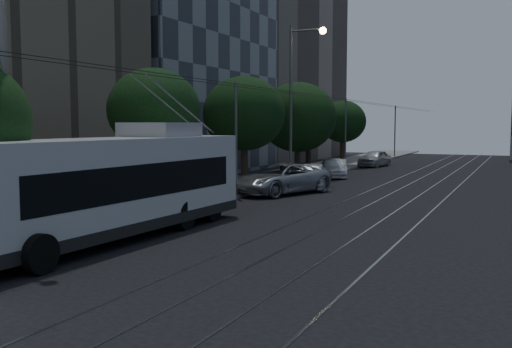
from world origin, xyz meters
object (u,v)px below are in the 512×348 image
object	(u,v)px
pickup_silver	(281,179)
streetlamp_near	(14,64)
car_white_b	(332,168)
streetlamp_far	(297,88)
car_white_c	(337,168)
car_white_a	(311,176)
trolleybus	(108,186)
car_white_d	(375,158)

from	to	relation	value
pickup_silver	streetlamp_near	distance (m)	17.85
car_white_b	streetlamp_far	xyz separation A→B (m)	(-0.94, -4.80, 5.52)
car_white_b	car_white_c	world-z (taller)	car_white_b
pickup_silver	car_white_c	size ratio (longest dim) A/B	1.61
car_white_a	car_white_c	distance (m)	9.01
trolleybus	car_white_d	world-z (taller)	trolleybus
car_white_b	car_white_d	bearing A→B (deg)	65.63
car_white_c	car_white_d	size ratio (longest dim) A/B	0.84
car_white_c	streetlamp_far	world-z (taller)	streetlamp_far
car_white_a	car_white_c	bearing A→B (deg)	82.56
trolleybus	car_white_b	size ratio (longest dim) A/B	2.96
car_white_b	car_white_d	distance (m)	11.66
streetlamp_near	car_white_c	bearing A→B (deg)	89.02
trolleybus	car_white_b	bearing A→B (deg)	92.70
car_white_c	car_white_a	bearing A→B (deg)	-101.58
car_white_d	streetlamp_far	bearing A→B (deg)	-85.41
car_white_a	streetlamp_near	bearing A→B (deg)	-109.80
streetlamp_far	streetlamp_near	bearing A→B (deg)	-88.91
car_white_a	streetlamp_near	xyz separation A→B (m)	(-1.69, -20.19, 4.74)
streetlamp_near	trolleybus	bearing A→B (deg)	77.11
trolleybus	car_white_a	bearing A→B (deg)	88.94
car_white_c	car_white_d	xyz separation A→B (m)	(0.31, 10.50, 0.14)
car_white_b	car_white_d	size ratio (longest dim) A/B	0.99
trolleybus	car_white_c	bearing A→B (deg)	92.68
car_white_b	streetlamp_near	size ratio (longest dim) A/B	0.49
pickup_silver	car_white_d	distance (m)	22.42
trolleybus	car_white_a	distance (m)	17.19
pickup_silver	car_white_c	xyz separation A→B (m)	(-0.45, 11.92, -0.22)
car_white_b	car_white_c	size ratio (longest dim) A/B	1.18
car_white_a	car_white_b	distance (m)	7.87
pickup_silver	streetlamp_near	bearing A→B (deg)	-71.90
pickup_silver	car_white_d	size ratio (longest dim) A/B	1.36
car_white_d	streetlamp_near	bearing A→B (deg)	-82.23
car_white_a	car_white_b	world-z (taller)	car_white_a
car_white_d	streetlamp_near	size ratio (longest dim) A/B	0.49
trolleybus	car_white_b	xyz separation A→B (m)	(-0.20, 24.91, -1.16)
car_white_c	streetlamp_near	xyz separation A→B (m)	(-0.50, -29.12, 4.91)
car_white_d	car_white_b	bearing A→B (deg)	-82.59
pickup_silver	streetlamp_near	world-z (taller)	streetlamp_near
trolleybus	pickup_silver	size ratio (longest dim) A/B	2.17
trolleybus	pickup_silver	bearing A→B (deg)	91.24
streetlamp_far	car_white_a	bearing A→B (deg)	-54.47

